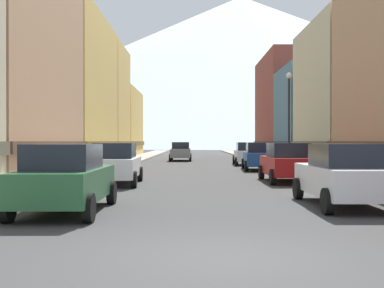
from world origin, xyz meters
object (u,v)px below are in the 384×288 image
Objects in this scene: car_driving_1 at (179,151)px; car_right_3 at (246,153)px; potted_plant_1 at (322,164)px; car_left_0 at (64,178)px; car_right_0 at (342,175)px; car_right_1 at (285,162)px; potted_plant_0 at (332,163)px; streetlamp_right at (287,106)px; car_driving_0 at (179,151)px; pedestrian_0 at (48,165)px; car_right_2 at (258,156)px; car_left_1 at (114,164)px; pedestrian_1 at (100,157)px.

car_right_3 is at bearing -58.39° from car_driving_1.
car_left_0 is at bearing -125.87° from potted_plant_1.
car_right_0 and car_driving_1 have the same top height.
car_driving_1 is (-5.40, 24.61, 0.00)m from car_right_1.
car_driving_1 is at bearing 112.27° from potted_plant_0.
car_right_1 is 0.75× the size of streetlamp_right.
potted_plant_0 is 0.17× the size of streetlamp_right.
car_driving_0 is 0.78m from car_driving_1.
car_right_3 is at bearing -55.97° from car_driving_0.
car_right_0 is at bearing -90.00° from car_right_1.
car_right_0 reaches higher than pedestrian_0.
car_right_1 is 9.01m from car_right_2.
car_left_1 is 11.84m from potted_plant_0.
pedestrian_0 is at bearing -155.12° from potted_plant_0.
car_left_0 is at bearing -70.35° from pedestrian_0.
car_driving_1 reaches higher than pedestrian_1.
car_right_3 is 10.30m from car_driving_1.
car_right_3 is at bearing 90.01° from car_right_1.
potted_plant_0 is at bearing 24.88° from pedestrian_0.
car_driving_0 reaches higher than potted_plant_1.
car_left_0 is 1.00× the size of car_driving_1.
car_driving_1 reaches higher than pedestrian_0.
car_left_0 and car_right_3 have the same top height.
car_driving_0 is 1.00× the size of car_driving_1.
car_left_1 and car_right_2 have the same top height.
streetlamp_right is at bearing 40.21° from pedestrian_0.
car_right_3 reaches higher than potted_plant_0.
car_right_3 is 1.01× the size of car_driving_0.
pedestrian_1 is (-10.05, 8.42, -0.01)m from car_right_1.
car_right_2 is at bearing 132.61° from potted_plant_1.
car_right_2 is 1.01× the size of car_right_3.
car_left_0 is 8.15m from car_left_1.
car_left_1 is 0.76× the size of streetlamp_right.
streetlamp_right is at bearing -68.16° from car_driving_1.
car_driving_0 is (2.20, 33.24, 0.00)m from car_left_0.
car_right_1 is 25.19m from car_driving_1.
pedestrian_0 is at bearing -99.72° from car_driving_1.
car_right_2 is 5.84× the size of potted_plant_1.
car_right_1 and car_right_3 have the same top height.
car_left_0 is at bearing -90.01° from car_left_1.
car_driving_0 is 18.23m from streetlamp_right.
car_left_1 is 1.01× the size of car_driving_1.
streetlamp_right reaches higher than potted_plant_1.
potted_plant_1 is at bearing 90.00° from potted_plant_0.
car_driving_1 is 5.73× the size of potted_plant_1.
car_right_3 is at bearing 73.25° from car_left_0.
car_right_0 is 5.74× the size of potted_plant_1.
car_right_2 is 1.02× the size of car_driving_1.
streetlamp_right is (1.55, -1.75, 3.09)m from car_right_2.
pedestrian_1 is at bearing -176.61° from car_right_2.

